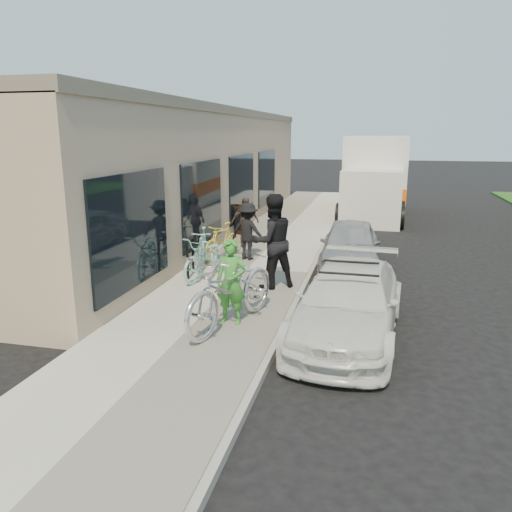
{
  "coord_description": "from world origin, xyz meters",
  "views": [
    {
      "loc": [
        1.01,
        -8.54,
        3.41
      ],
      "look_at": [
        -1.24,
        0.76,
        1.05
      ],
      "focal_mm": 35.0,
      "sensor_mm": 36.0,
      "label": 1
    }
  ],
  "objects_px": {
    "woman_rider": "(231,282)",
    "cruiser_bike_c": "(222,241)",
    "moving_truck": "(376,180)",
    "tandem_bike": "(232,290)",
    "cruiser_bike_a": "(203,248)",
    "bystander_a": "(248,231)",
    "sedan_silver": "(350,245)",
    "sandwich_board": "(240,220)",
    "cruiser_bike_b": "(208,257)",
    "man_standing": "(272,241)",
    "sedan_white": "(348,303)",
    "bike_rack": "(190,253)",
    "bystander_b": "(245,222)"
  },
  "relations": [
    {
      "from": "woman_rider",
      "to": "cruiser_bike_c",
      "type": "height_order",
      "value": "woman_rider"
    },
    {
      "from": "moving_truck",
      "to": "tandem_bike",
      "type": "distance_m",
      "value": 14.3
    },
    {
      "from": "cruiser_bike_a",
      "to": "bystander_a",
      "type": "xyz_separation_m",
      "value": [
        0.9,
        1.0,
        0.27
      ]
    },
    {
      "from": "sedan_silver",
      "to": "bystander_a",
      "type": "distance_m",
      "value": 2.68
    },
    {
      "from": "cruiser_bike_a",
      "to": "sedan_silver",
      "type": "bearing_deg",
      "value": 6.06
    },
    {
      "from": "sandwich_board",
      "to": "cruiser_bike_b",
      "type": "relative_size",
      "value": 0.5
    },
    {
      "from": "man_standing",
      "to": "cruiser_bike_b",
      "type": "xyz_separation_m",
      "value": [
        -1.58,
        0.35,
        -0.52
      ]
    },
    {
      "from": "sandwich_board",
      "to": "moving_truck",
      "type": "distance_m",
      "value": 7.64
    },
    {
      "from": "sedan_silver",
      "to": "sedan_white",
      "type": "bearing_deg",
      "value": -88.55
    },
    {
      "from": "cruiser_bike_c",
      "to": "man_standing",
      "type": "bearing_deg",
      "value": -33.25
    },
    {
      "from": "bike_rack",
      "to": "sandwich_board",
      "type": "distance_m",
      "value": 5.0
    },
    {
      "from": "cruiser_bike_a",
      "to": "bystander_b",
      "type": "relative_size",
      "value": 1.1
    },
    {
      "from": "sedan_white",
      "to": "man_standing",
      "type": "bearing_deg",
      "value": 135.29
    },
    {
      "from": "cruiser_bike_b",
      "to": "cruiser_bike_c",
      "type": "distance_m",
      "value": 1.87
    },
    {
      "from": "bike_rack",
      "to": "man_standing",
      "type": "height_order",
      "value": "man_standing"
    },
    {
      "from": "sedan_white",
      "to": "cruiser_bike_a",
      "type": "distance_m",
      "value": 4.99
    },
    {
      "from": "sedan_silver",
      "to": "cruiser_bike_b",
      "type": "relative_size",
      "value": 1.93
    },
    {
      "from": "moving_truck",
      "to": "bystander_b",
      "type": "relative_size",
      "value": 4.63
    },
    {
      "from": "tandem_bike",
      "to": "bystander_a",
      "type": "bearing_deg",
      "value": 118.99
    },
    {
      "from": "bystander_a",
      "to": "bystander_b",
      "type": "bearing_deg",
      "value": -58.09
    },
    {
      "from": "tandem_bike",
      "to": "man_standing",
      "type": "distance_m",
      "value": 2.42
    },
    {
      "from": "cruiser_bike_c",
      "to": "bystander_a",
      "type": "bearing_deg",
      "value": 21.77
    },
    {
      "from": "sandwich_board",
      "to": "tandem_bike",
      "type": "xyz_separation_m",
      "value": [
        2.0,
        -7.81,
        0.17
      ]
    },
    {
      "from": "tandem_bike",
      "to": "woman_rider",
      "type": "distance_m",
      "value": 0.18
    },
    {
      "from": "sandwich_board",
      "to": "sedan_white",
      "type": "distance_m",
      "value": 8.41
    },
    {
      "from": "sedan_white",
      "to": "cruiser_bike_b",
      "type": "bearing_deg",
      "value": 148.91
    },
    {
      "from": "sedan_white",
      "to": "cruiser_bike_c",
      "type": "bearing_deg",
      "value": 134.37
    },
    {
      "from": "cruiser_bike_a",
      "to": "woman_rider",
      "type": "bearing_deg",
      "value": -76.71
    },
    {
      "from": "moving_truck",
      "to": "woman_rider",
      "type": "relative_size",
      "value": 4.55
    },
    {
      "from": "tandem_bike",
      "to": "sedan_silver",
      "type": "bearing_deg",
      "value": 88.36
    },
    {
      "from": "cruiser_bike_c",
      "to": "bystander_b",
      "type": "distance_m",
      "value": 1.55
    },
    {
      "from": "tandem_bike",
      "to": "bystander_a",
      "type": "height_order",
      "value": "bystander_a"
    },
    {
      "from": "sandwich_board",
      "to": "man_standing",
      "type": "relative_size",
      "value": 0.47
    },
    {
      "from": "tandem_bike",
      "to": "bike_rack",
      "type": "bearing_deg",
      "value": 141.01
    },
    {
      "from": "cruiser_bike_c",
      "to": "bystander_b",
      "type": "xyz_separation_m",
      "value": [
        0.23,
        1.51,
        0.26
      ]
    },
    {
      "from": "sedan_silver",
      "to": "tandem_bike",
      "type": "distance_m",
      "value": 5.2
    },
    {
      "from": "cruiser_bike_b",
      "to": "cruiser_bike_c",
      "type": "height_order",
      "value": "cruiser_bike_b"
    },
    {
      "from": "sedan_silver",
      "to": "woman_rider",
      "type": "xyz_separation_m",
      "value": [
        -1.79,
        -4.75,
        0.28
      ]
    },
    {
      "from": "tandem_bike",
      "to": "woman_rider",
      "type": "height_order",
      "value": "woman_rider"
    },
    {
      "from": "cruiser_bike_c",
      "to": "cruiser_bike_b",
      "type": "bearing_deg",
      "value": -65.49
    },
    {
      "from": "tandem_bike",
      "to": "bystander_b",
      "type": "bearing_deg",
      "value": 120.53
    },
    {
      "from": "cruiser_bike_b",
      "to": "bystander_a",
      "type": "xyz_separation_m",
      "value": [
        0.46,
        1.91,
        0.26
      ]
    },
    {
      "from": "tandem_bike",
      "to": "cruiser_bike_a",
      "type": "distance_m",
      "value": 4.08
    },
    {
      "from": "bike_rack",
      "to": "cruiser_bike_a",
      "type": "bearing_deg",
      "value": 88.77
    },
    {
      "from": "bystander_a",
      "to": "cruiser_bike_a",
      "type": "bearing_deg",
      "value": 62.46
    },
    {
      "from": "bystander_a",
      "to": "cruiser_bike_c",
      "type": "bearing_deg",
      "value": 18.76
    },
    {
      "from": "bystander_a",
      "to": "tandem_bike",
      "type": "bearing_deg",
      "value": 115.6
    },
    {
      "from": "bystander_b",
      "to": "sedan_white",
      "type": "bearing_deg",
      "value": -96.54
    },
    {
      "from": "man_standing",
      "to": "cruiser_bike_a",
      "type": "height_order",
      "value": "man_standing"
    },
    {
      "from": "cruiser_bike_c",
      "to": "bystander_b",
      "type": "height_order",
      "value": "bystander_b"
    }
  ]
}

